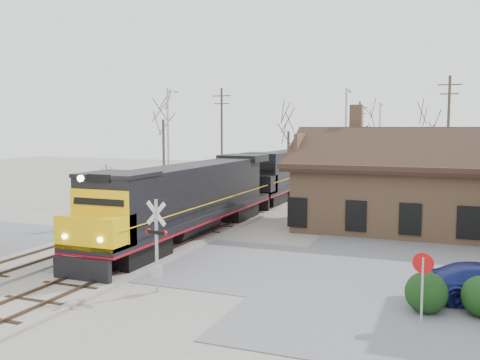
# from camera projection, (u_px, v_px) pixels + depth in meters

# --- Properties ---
(ground) EXTENTS (140.00, 140.00, 0.00)m
(ground) POSITION_uv_depth(u_px,v_px,m) (149.00, 255.00, 26.89)
(ground) COLOR #9F9A90
(ground) RESTS_ON ground
(road) EXTENTS (60.00, 9.00, 0.03)m
(road) POSITION_uv_depth(u_px,v_px,m) (149.00, 255.00, 26.89)
(road) COLOR #5A5A5F
(road) RESTS_ON ground
(track_main) EXTENTS (3.40, 90.00, 0.24)m
(track_main) POSITION_uv_depth(u_px,v_px,m) (252.00, 211.00, 40.77)
(track_main) COLOR #9F9A90
(track_main) RESTS_ON ground
(track_siding) EXTENTS (3.40, 90.00, 0.24)m
(track_siding) POSITION_uv_depth(u_px,v_px,m) (199.00, 207.00, 42.41)
(track_siding) COLOR #9F9A90
(track_siding) RESTS_ON ground
(depot) EXTENTS (15.20, 9.31, 7.90)m
(depot) POSITION_uv_depth(u_px,v_px,m) (415.00, 191.00, 33.38)
(depot) COLOR #9C7251
(depot) RESTS_ON ground
(locomotive_lead) EXTENTS (2.97, 19.91, 4.42)m
(locomotive_lead) POSITION_uv_depth(u_px,v_px,m) (186.00, 199.00, 30.45)
(locomotive_lead) COLOR black
(locomotive_lead) RESTS_ON ground
(locomotive_trailing) EXTENTS (2.97, 19.91, 4.18)m
(locomotive_trailing) POSITION_uv_depth(u_px,v_px,m) (287.00, 172.00, 49.13)
(locomotive_trailing) COLOR black
(locomotive_trailing) RESTS_ON ground
(crossbuck_near) EXTENTS (1.04, 0.30, 3.64)m
(crossbuck_near) POSITION_uv_depth(u_px,v_px,m) (157.00, 248.00, 20.67)
(crossbuck_near) COLOR #A5A8AD
(crossbuck_near) RESTS_ON ground
(crossbuck_far) EXTENTS (1.16, 0.30, 4.05)m
(crossbuck_far) POSITION_uv_depth(u_px,v_px,m) (107.00, 197.00, 34.36)
(crossbuck_far) COLOR #A5A8AD
(crossbuck_far) RESTS_ON ground
(do_not_enter_sign) EXTENTS (0.69, 0.16, 2.34)m
(do_not_enter_sign) POSITION_uv_depth(u_px,v_px,m) (423.00, 274.00, 17.43)
(do_not_enter_sign) COLOR #A5A8AD
(do_not_enter_sign) RESTS_ON ground
(hedge_a) EXTENTS (1.44, 1.44, 1.44)m
(hedge_a) POSITION_uv_depth(u_px,v_px,m) (426.00, 293.00, 18.42)
(hedge_a) COLOR black
(hedge_a) RESTS_ON ground
(streetlight_a) EXTENTS (0.25, 2.04, 9.72)m
(streetlight_a) POSITION_uv_depth(u_px,v_px,m) (169.00, 139.00, 46.48)
(streetlight_a) COLOR #A5A8AD
(streetlight_a) RESTS_ON ground
(streetlight_b) EXTENTS (0.25, 2.04, 9.62)m
(streetlight_b) POSITION_uv_depth(u_px,v_px,m) (346.00, 140.00, 44.56)
(streetlight_b) COLOR #A5A8AD
(streetlight_b) RESTS_ON ground
(streetlight_c) EXTENTS (0.25, 2.04, 8.97)m
(streetlight_c) POSITION_uv_depth(u_px,v_px,m) (379.00, 140.00, 56.55)
(streetlight_c) COLOR #A5A8AD
(streetlight_c) RESTS_ON ground
(utility_pole_a) EXTENTS (2.00, 0.24, 10.43)m
(utility_pole_a) POSITION_uv_depth(u_px,v_px,m) (222.00, 136.00, 55.65)
(utility_pole_a) COLOR #382D23
(utility_pole_a) RESTS_ON ground
(utility_pole_b) EXTENTS (2.00, 0.24, 9.72)m
(utility_pole_b) POSITION_uv_depth(u_px,v_px,m) (359.00, 137.00, 69.40)
(utility_pole_b) COLOR #382D23
(utility_pole_b) RESTS_ON ground
(utility_pole_c) EXTENTS (2.00, 0.24, 10.94)m
(utility_pole_c) POSITION_uv_depth(u_px,v_px,m) (448.00, 135.00, 47.44)
(utility_pole_c) COLOR #382D23
(utility_pole_c) RESTS_ON ground
(tree_a) EXTENTS (4.88, 4.88, 11.96)m
(tree_a) POSITION_uv_depth(u_px,v_px,m) (163.00, 109.00, 63.09)
(tree_a) COLOR #382D23
(tree_a) RESTS_ON ground
(tree_b) EXTENTS (3.96, 3.96, 9.71)m
(tree_b) POSITION_uv_depth(u_px,v_px,m) (289.00, 123.00, 62.45)
(tree_b) COLOR #382D23
(tree_b) RESTS_ON ground
(tree_c) EXTENTS (4.39, 4.39, 10.76)m
(tree_c) POSITION_uv_depth(u_px,v_px,m) (367.00, 118.00, 72.07)
(tree_c) COLOR #382D23
(tree_c) RESTS_ON ground
(tree_d) EXTENTS (3.88, 3.88, 9.52)m
(tree_d) POSITION_uv_depth(u_px,v_px,m) (429.00, 124.00, 61.10)
(tree_d) COLOR #382D23
(tree_d) RESTS_ON ground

